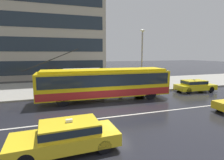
% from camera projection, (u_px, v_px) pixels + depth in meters
% --- Properties ---
extents(ground_plane, '(160.00, 160.00, 0.00)m').
position_uv_depth(ground_plane, '(112.00, 111.00, 13.08)').
color(ground_plane, '#212128').
extents(sidewalk_slab, '(80.00, 10.00, 0.14)m').
position_uv_depth(sidewalk_slab, '(87.00, 86.00, 22.40)').
color(sidewalk_slab, gray).
rests_on(sidewalk_slab, ground_plane).
extents(lane_centre_line, '(72.00, 0.14, 0.01)m').
position_uv_depth(lane_centre_line, '(117.00, 116.00, 11.96)').
color(lane_centre_line, silver).
rests_on(lane_centre_line, ground_plane).
extents(trolleybus, '(12.63, 2.97, 4.58)m').
position_uv_depth(trolleybus, '(105.00, 83.00, 16.14)').
color(trolleybus, yellow).
rests_on(trolleybus, ground_plane).
extents(taxi_oncoming_near, '(4.59, 1.96, 1.39)m').
position_uv_depth(taxi_oncoming_near, '(67.00, 135.00, 7.68)').
color(taxi_oncoming_near, yellow).
rests_on(taxi_oncoming_near, ground_plane).
extents(taxi_ahead_of_bus, '(4.41, 2.07, 1.39)m').
position_uv_depth(taxi_ahead_of_bus, '(195.00, 85.00, 19.67)').
color(taxi_ahead_of_bus, yellow).
rests_on(taxi_ahead_of_bus, ground_plane).
extents(bus_shelter, '(3.83, 1.67, 2.46)m').
position_uv_depth(bus_shelter, '(82.00, 75.00, 18.55)').
color(bus_shelter, gray).
rests_on(bus_shelter, sidewalk_slab).
extents(pedestrian_at_shelter, '(1.31, 1.31, 2.00)m').
position_uv_depth(pedestrian_at_shelter, '(103.00, 76.00, 19.64)').
color(pedestrian_at_shelter, '#1D272E').
rests_on(pedestrian_at_shelter, sidewalk_slab).
extents(pedestrian_approaching_curb, '(1.42, 1.42, 1.94)m').
position_uv_depth(pedestrian_approaching_curb, '(135.00, 75.00, 20.14)').
color(pedestrian_approaching_curb, navy).
rests_on(pedestrian_approaching_curb, sidewalk_slab).
extents(pedestrian_walking_past, '(1.39, 1.39, 1.88)m').
position_uv_depth(pedestrian_walking_past, '(120.00, 76.00, 20.07)').
color(pedestrian_walking_past, '#2D2F53').
rests_on(pedestrian_walking_past, sidewalk_slab).
extents(pedestrian_waiting_by_pole, '(1.31, 1.31, 1.88)m').
position_uv_depth(pedestrian_waiting_by_pole, '(76.00, 79.00, 18.18)').
color(pedestrian_waiting_by_pole, black).
rests_on(pedestrian_waiting_by_pole, sidewalk_slab).
extents(street_lamp, '(0.60, 0.32, 6.57)m').
position_uv_depth(street_lamp, '(142.00, 55.00, 19.39)').
color(street_lamp, gray).
rests_on(street_lamp, sidewalk_slab).
extents(office_tower_corner_left, '(20.71, 10.46, 21.91)m').
position_uv_depth(office_tower_corner_left, '(42.00, 14.00, 31.36)').
color(office_tower_corner_left, '#9E9787').
rests_on(office_tower_corner_left, ground_plane).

